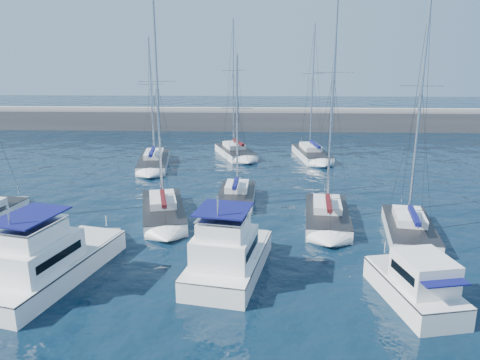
{
  "coord_description": "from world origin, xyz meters",
  "views": [
    {
      "loc": [
        3.77,
        -24.7,
        12.42
      ],
      "look_at": [
        2.39,
        9.29,
        3.0
      ],
      "focal_mm": 35.0,
      "sensor_mm": 36.0,
      "label": 1
    }
  ],
  "objects_px": {
    "sailboat_mid_b": "(163,210)",
    "sailboat_mid_e": "(409,228)",
    "sailboat_back_c": "(311,154)",
    "sailboat_mid_c": "(237,196)",
    "sailboat_back_a": "(154,161)",
    "sailboat_back_b": "(235,152)",
    "motor_yacht_stbd_outer": "(417,287)",
    "sailboat_mid_d": "(327,215)",
    "motor_yacht_stbd_inner": "(228,257)",
    "motor_yacht_port_inner": "(48,264)"
  },
  "relations": [
    {
      "from": "sailboat_back_c",
      "to": "sailboat_mid_c",
      "type": "bearing_deg",
      "value": -123.44
    },
    {
      "from": "motor_yacht_stbd_outer",
      "to": "sailboat_back_c",
      "type": "distance_m",
      "value": 33.61
    },
    {
      "from": "motor_yacht_port_inner",
      "to": "sailboat_mid_e",
      "type": "distance_m",
      "value": 23.29
    },
    {
      "from": "sailboat_mid_b",
      "to": "sailboat_back_c",
      "type": "height_order",
      "value": "sailboat_mid_b"
    },
    {
      "from": "sailboat_mid_e",
      "to": "motor_yacht_stbd_inner",
      "type": "bearing_deg",
      "value": -143.03
    },
    {
      "from": "motor_yacht_port_inner",
      "to": "sailboat_back_a",
      "type": "distance_m",
      "value": 27.3
    },
    {
      "from": "sailboat_mid_b",
      "to": "sailboat_mid_c",
      "type": "bearing_deg",
      "value": 22.24
    },
    {
      "from": "motor_yacht_stbd_inner",
      "to": "motor_yacht_stbd_outer",
      "type": "distance_m",
      "value": 10.11
    },
    {
      "from": "sailboat_mid_c",
      "to": "sailboat_back_a",
      "type": "xyz_separation_m",
      "value": [
        -9.86,
        12.5,
        -0.01
      ]
    },
    {
      "from": "sailboat_mid_b",
      "to": "sailboat_back_a",
      "type": "distance_m",
      "value": 17.07
    },
    {
      "from": "sailboat_mid_e",
      "to": "sailboat_back_c",
      "type": "distance_m",
      "value": 24.77
    },
    {
      "from": "motor_yacht_stbd_inner",
      "to": "sailboat_mid_c",
      "type": "height_order",
      "value": "sailboat_mid_c"
    },
    {
      "from": "sailboat_mid_c",
      "to": "sailboat_mid_e",
      "type": "relative_size",
      "value": 0.76
    },
    {
      "from": "motor_yacht_port_inner",
      "to": "sailboat_mid_d",
      "type": "bearing_deg",
      "value": 45.33
    },
    {
      "from": "motor_yacht_port_inner",
      "to": "sailboat_mid_d",
      "type": "xyz_separation_m",
      "value": [
        16.66,
        10.15,
        -0.58
      ]
    },
    {
      "from": "motor_yacht_stbd_outer",
      "to": "sailboat_mid_b",
      "type": "height_order",
      "value": "sailboat_mid_b"
    },
    {
      "from": "sailboat_mid_c",
      "to": "sailboat_mid_d",
      "type": "relative_size",
      "value": 0.71
    },
    {
      "from": "sailboat_back_a",
      "to": "sailboat_back_c",
      "type": "bearing_deg",
      "value": 7.14
    },
    {
      "from": "sailboat_mid_b",
      "to": "motor_yacht_port_inner",
      "type": "bearing_deg",
      "value": -125.03
    },
    {
      "from": "sailboat_back_a",
      "to": "motor_yacht_stbd_outer",
      "type": "bearing_deg",
      "value": -63.35
    },
    {
      "from": "motor_yacht_stbd_inner",
      "to": "sailboat_mid_d",
      "type": "bearing_deg",
      "value": 63.25
    },
    {
      "from": "motor_yacht_stbd_outer",
      "to": "sailboat_back_a",
      "type": "bearing_deg",
      "value": 112.62
    },
    {
      "from": "sailboat_mid_b",
      "to": "sailboat_back_b",
      "type": "relative_size",
      "value": 1.01
    },
    {
      "from": "motor_yacht_stbd_outer",
      "to": "sailboat_mid_d",
      "type": "relative_size",
      "value": 0.37
    },
    {
      "from": "sailboat_mid_e",
      "to": "sailboat_back_b",
      "type": "relative_size",
      "value": 1.0
    },
    {
      "from": "sailboat_back_a",
      "to": "sailboat_back_b",
      "type": "distance_m",
      "value": 10.34
    },
    {
      "from": "sailboat_back_b",
      "to": "sailboat_back_a",
      "type": "bearing_deg",
      "value": -168.15
    },
    {
      "from": "sailboat_back_a",
      "to": "sailboat_mid_b",
      "type": "bearing_deg",
      "value": -82.98
    },
    {
      "from": "motor_yacht_port_inner",
      "to": "sailboat_mid_e",
      "type": "relative_size",
      "value": 0.63
    },
    {
      "from": "sailboat_mid_d",
      "to": "sailboat_mid_e",
      "type": "relative_size",
      "value": 1.07
    },
    {
      "from": "sailboat_back_c",
      "to": "sailboat_mid_b",
      "type": "bearing_deg",
      "value": -130.84
    },
    {
      "from": "motor_yacht_stbd_inner",
      "to": "motor_yacht_stbd_outer",
      "type": "xyz_separation_m",
      "value": [
        9.73,
        -2.73,
        -0.19
      ]
    },
    {
      "from": "sailboat_mid_b",
      "to": "sailboat_mid_d",
      "type": "bearing_deg",
      "value": -16.77
    },
    {
      "from": "sailboat_mid_c",
      "to": "sailboat_back_c",
      "type": "xyz_separation_m",
      "value": [
        8.17,
        17.29,
        0.01
      ]
    },
    {
      "from": "motor_yacht_port_inner",
      "to": "sailboat_back_a",
      "type": "height_order",
      "value": "sailboat_back_a"
    },
    {
      "from": "sailboat_mid_b",
      "to": "sailboat_back_a",
      "type": "relative_size",
      "value": 1.16
    },
    {
      "from": "motor_yacht_stbd_inner",
      "to": "sailboat_mid_b",
      "type": "height_order",
      "value": "sailboat_mid_b"
    },
    {
      "from": "motor_yacht_stbd_outer",
      "to": "sailboat_back_a",
      "type": "xyz_separation_m",
      "value": [
        -19.71,
        28.76,
        -0.44
      ]
    },
    {
      "from": "motor_yacht_stbd_outer",
      "to": "sailboat_mid_e",
      "type": "relative_size",
      "value": 0.4
    },
    {
      "from": "motor_yacht_stbd_inner",
      "to": "sailboat_mid_b",
      "type": "relative_size",
      "value": 0.51
    },
    {
      "from": "sailboat_mid_e",
      "to": "sailboat_back_a",
      "type": "relative_size",
      "value": 1.15
    },
    {
      "from": "motor_yacht_stbd_inner",
      "to": "motor_yacht_stbd_outer",
      "type": "height_order",
      "value": "motor_yacht_stbd_inner"
    },
    {
      "from": "motor_yacht_port_inner",
      "to": "sailboat_mid_c",
      "type": "bearing_deg",
      "value": 70.79
    },
    {
      "from": "sailboat_mid_c",
      "to": "sailboat_back_a",
      "type": "distance_m",
      "value": 15.91
    },
    {
      "from": "motor_yacht_stbd_inner",
      "to": "motor_yacht_port_inner",
      "type": "bearing_deg",
      "value": -161.81
    },
    {
      "from": "sailboat_mid_c",
      "to": "sailboat_back_b",
      "type": "relative_size",
      "value": 0.76
    },
    {
      "from": "sailboat_mid_d",
      "to": "sailboat_back_b",
      "type": "height_order",
      "value": "sailboat_mid_d"
    },
    {
      "from": "motor_yacht_stbd_inner",
      "to": "sailboat_mid_b",
      "type": "xyz_separation_m",
      "value": [
        -5.62,
        9.53,
        -0.6
      ]
    },
    {
      "from": "sailboat_mid_b",
      "to": "sailboat_mid_e",
      "type": "distance_m",
      "value": 18.08
    },
    {
      "from": "sailboat_mid_c",
      "to": "sailboat_mid_e",
      "type": "xyz_separation_m",
      "value": [
        12.31,
        -7.13,
        0.03
      ]
    }
  ]
}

